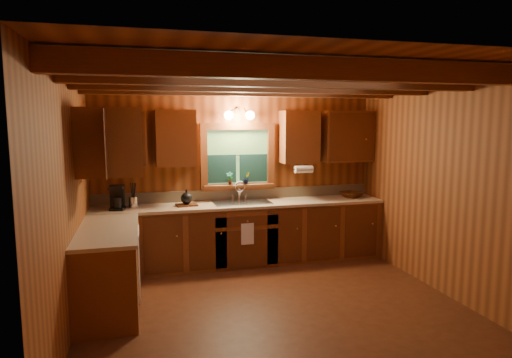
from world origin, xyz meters
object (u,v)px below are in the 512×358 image
Objects in this scene: wicker_basket at (352,195)px; sink at (242,206)px; cutting_board at (187,205)px; coffee_maker at (117,198)px.

sink is at bearing -179.25° from wicker_basket.
sink reaches higher than cutting_board.
wicker_basket is at bearing 0.75° from sink.
coffee_maker reaches higher than cutting_board.
coffee_maker is (-1.73, -0.04, 0.20)m from sink.
sink is 2.90× the size of cutting_board.
sink is 2.53× the size of coffee_maker.
coffee_maker is at bearing -178.69° from sink.
wicker_basket is at bearing -6.79° from cutting_board.
cutting_board is at bearing 10.52° from coffee_maker.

